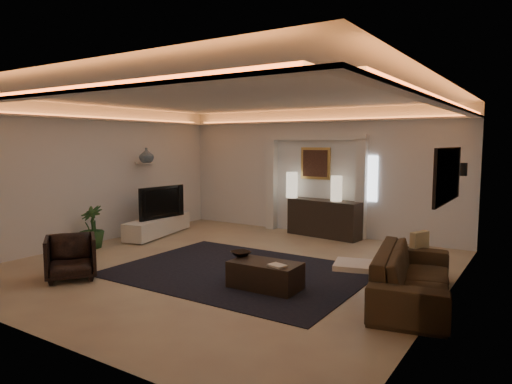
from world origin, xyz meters
The scene contains 33 objects.
floor centered at (0.00, 0.00, 0.00)m, with size 7.00×7.00×0.00m, color tan.
ceiling centered at (0.00, 0.00, 2.90)m, with size 7.00×7.00×0.00m, color white.
wall_back centered at (0.00, 3.50, 1.45)m, with size 7.00×7.00×0.00m, color silver.
wall_front centered at (0.00, -3.50, 1.45)m, with size 7.00×7.00×0.00m, color silver.
wall_left centered at (-3.50, 0.00, 1.45)m, with size 7.00×7.00×0.00m, color silver.
wall_right centered at (3.50, 0.00, 1.45)m, with size 7.00×7.00×0.00m, color silver.
cove_soffit centered at (0.00, 0.00, 2.62)m, with size 7.00×7.00×0.04m, color silver.
daylight_slit centered at (1.35, 3.48, 1.35)m, with size 0.25×0.03×1.00m, color white.
area_rug centered at (0.40, -0.20, 0.01)m, with size 4.00×3.00×0.01m, color black.
pilaster_left centered at (-1.15, 3.40, 1.10)m, with size 0.22×0.20×2.20m, color silver.
pilaster_right centered at (1.15, 3.40, 1.10)m, with size 0.22×0.20×2.20m, color silver.
alcove_header centered at (0.00, 3.40, 2.25)m, with size 2.52×0.20×0.12m, color silver.
painting_frame centered at (0.00, 3.47, 1.65)m, with size 0.74×0.04×0.74m, color tan.
painting_canvas centered at (0.00, 3.44, 1.65)m, with size 0.62×0.02×0.62m, color #4C2D1E.
art_panel_frame centered at (3.47, 0.30, 1.70)m, with size 0.04×1.64×0.74m, color black.
art_panel_gold centered at (3.44, 0.30, 1.70)m, with size 0.02×1.50×0.62m, color tan.
wall_sconce centered at (3.38, 2.20, 1.68)m, with size 0.12×0.12×0.22m, color black.
wall_niche centered at (-3.44, 1.40, 1.65)m, with size 0.10×0.55×0.04m, color silver.
console centered at (0.36, 3.25, 0.40)m, with size 1.73×0.54×0.87m, color black.
lamp_left centered at (-0.50, 3.25, 1.09)m, with size 0.27×0.27×0.60m, color #FAEDC9.
lamp_right centered at (0.63, 3.24, 1.09)m, with size 0.25×0.25×0.56m, color beige.
media_ledge centered at (-2.90, 1.23, 0.23)m, with size 0.52×2.07×0.39m, color silver.
tv centered at (-2.87, 1.23, 0.81)m, with size 0.17×1.27×0.73m, color black.
figurine centered at (-3.15, 2.27, 0.64)m, with size 0.15×0.15×0.42m, color black.
ginger_jar centered at (-3.15, 1.17, 1.84)m, with size 0.33×0.33×0.35m, color slate.
plant centered at (-3.12, -0.40, 0.43)m, with size 0.48×0.48×0.86m, color #224820.
sofa centered at (3.15, -0.06, 0.35)m, with size 0.93×2.38×0.69m, color #372715.
throw_blanket centered at (2.62, -0.67, 0.55)m, with size 0.62×0.51×0.07m, color #FCE3CA.
throw_pillow centered at (2.95, 1.13, 0.55)m, with size 0.11×0.36×0.36m, color tan.
coffee_table centered at (1.20, -0.70, 0.20)m, with size 1.03×0.56×0.38m, color black.
bowl centered at (0.69, -0.59, 0.45)m, with size 0.29×0.29×0.07m, color black.
magazine centered at (1.47, -0.82, 0.42)m, with size 0.25×0.18×0.03m, color beige.
armchair centered at (-1.63, -1.94, 0.34)m, with size 0.73×0.75×0.69m, color #362E25.
Camera 1 is at (4.63, -6.26, 2.14)m, focal length 32.10 mm.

